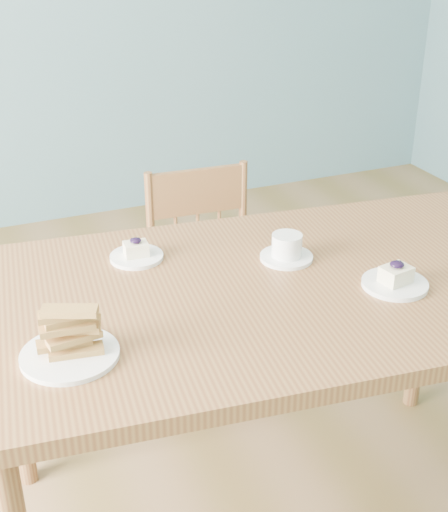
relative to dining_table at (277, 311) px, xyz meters
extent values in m
cube|color=olive|center=(0.00, 0.00, 0.06)|extent=(1.53, 0.98, 0.04)
cylinder|color=olive|center=(-0.62, 0.42, -0.33)|extent=(0.05, 0.05, 0.74)
cylinder|color=olive|center=(0.70, 0.28, -0.33)|extent=(0.05, 0.05, 0.74)
cube|color=olive|center=(0.07, 0.61, -0.32)|extent=(0.39, 0.37, 0.04)
cylinder|color=olive|center=(-0.09, 0.47, -0.52)|extent=(0.03, 0.03, 0.36)
cylinder|color=olive|center=(0.22, 0.46, -0.52)|extent=(0.03, 0.03, 0.36)
cylinder|color=olive|center=(-0.08, 0.77, -0.52)|extent=(0.03, 0.03, 0.36)
cylinder|color=olive|center=(0.24, 0.75, -0.52)|extent=(0.03, 0.03, 0.36)
cylinder|color=olive|center=(-0.09, 0.78, -0.10)|extent=(0.03, 0.03, 0.41)
cylinder|color=olive|center=(0.25, 0.76, -0.10)|extent=(0.03, 0.03, 0.41)
cube|color=olive|center=(0.08, 0.77, 0.02)|extent=(0.32, 0.04, 0.16)
cylinder|color=olive|center=(0.00, 0.78, -0.18)|extent=(0.01, 0.01, 0.25)
cylinder|color=olive|center=(0.08, 0.77, -0.18)|extent=(0.01, 0.01, 0.25)
cylinder|color=olive|center=(0.16, 0.77, -0.18)|extent=(0.01, 0.01, 0.25)
cylinder|color=white|center=(0.25, -0.12, 0.08)|extent=(0.16, 0.16, 0.01)
cube|color=#F8EABE|center=(0.25, -0.12, 0.11)|extent=(0.08, 0.07, 0.04)
ellipsoid|color=black|center=(0.25, -0.12, 0.14)|extent=(0.03, 0.03, 0.02)
sphere|color=black|center=(0.26, -0.12, 0.14)|extent=(0.01, 0.01, 0.01)
sphere|color=black|center=(0.24, -0.11, 0.14)|extent=(0.01, 0.01, 0.01)
sphere|color=black|center=(0.26, -0.13, 0.14)|extent=(0.01, 0.01, 0.01)
cylinder|color=white|center=(-0.28, 0.26, 0.08)|extent=(0.14, 0.14, 0.01)
cube|color=#F8EABE|center=(-0.28, 0.26, 0.11)|extent=(0.06, 0.05, 0.03)
ellipsoid|color=black|center=(-0.28, 0.26, 0.13)|extent=(0.03, 0.03, 0.01)
sphere|color=black|center=(-0.27, 0.27, 0.13)|extent=(0.01, 0.01, 0.01)
sphere|color=black|center=(-0.29, 0.27, 0.13)|extent=(0.01, 0.01, 0.01)
sphere|color=black|center=(-0.28, 0.25, 0.13)|extent=(0.01, 0.01, 0.01)
cylinder|color=white|center=(0.08, 0.11, 0.08)|extent=(0.14, 0.14, 0.01)
cylinder|color=white|center=(0.08, 0.11, 0.12)|extent=(0.10, 0.10, 0.06)
cylinder|color=olive|center=(0.08, 0.11, 0.14)|extent=(0.07, 0.07, 0.00)
torus|color=white|center=(0.11, 0.13, 0.12)|extent=(0.05, 0.03, 0.05)
cylinder|color=white|center=(-0.53, -0.11, 0.08)|extent=(0.20, 0.20, 0.01)
camera|label=1|loc=(-0.71, -1.35, 0.92)|focal=50.00mm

